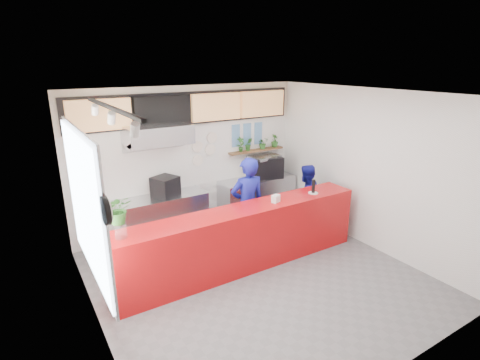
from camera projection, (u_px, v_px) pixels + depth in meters
name	position (u px, v px, depth m)	size (l,w,h in m)	color
floor	(257.00, 277.00, 6.27)	(5.00, 5.00, 0.00)	slate
ceiling	(260.00, 94.00, 5.36)	(5.00, 5.00, 0.00)	silver
wall_back	(191.00, 159.00, 7.83)	(5.00, 5.00, 0.00)	white
wall_left	(89.00, 229.00, 4.55)	(5.00, 5.00, 0.00)	white
wall_right	(367.00, 169.00, 7.07)	(5.00, 5.00, 0.00)	white
service_counter	(244.00, 238.00, 6.43)	(4.50, 0.60, 1.10)	#AE0C0F
cream_band	(189.00, 106.00, 7.49)	(5.00, 0.02, 0.80)	beige
prep_bench	(163.00, 218.00, 7.51)	(1.80, 0.60, 0.90)	#B2B5BA
panini_oven	(165.00, 186.00, 7.36)	(0.43, 0.43, 0.39)	black
extraction_hood	(158.00, 134.00, 6.95)	(1.20, 0.70, 0.35)	#B2B5BA
hood_lip	(159.00, 145.00, 7.01)	(1.20, 0.70, 0.08)	#B2B5BA
right_bench	(257.00, 197.00, 8.67)	(1.80, 0.60, 0.90)	#B2B5BA
espresso_machine	(264.00, 167.00, 8.55)	(0.75, 0.54, 0.48)	black
espresso_tray	(265.00, 157.00, 8.48)	(0.67, 0.46, 0.06)	#A3A5AA
herb_shelf	(256.00, 150.00, 8.56)	(1.40, 0.18, 0.04)	brown
menu_board_far_left	(100.00, 115.00, 6.54)	(1.10, 0.10, 0.55)	tan
menu_board_mid_left	(163.00, 111.00, 7.12)	(1.10, 0.10, 0.55)	black
menu_board_mid_right	(216.00, 107.00, 7.71)	(1.10, 0.10, 0.55)	tan
menu_board_far_right	(262.00, 104.00, 8.29)	(1.10, 0.10, 0.55)	tan
soffit	(189.00, 108.00, 7.48)	(4.80, 0.04, 0.65)	black
window_pane	(85.00, 206.00, 4.75)	(0.04, 2.20, 1.90)	silver
window_frame	(87.00, 205.00, 4.76)	(0.03, 2.30, 2.00)	#B2B5BA
wall_clock_rim	(105.00, 211.00, 3.68)	(0.30, 0.30, 0.05)	black
wall_clock_face	(109.00, 210.00, 3.69)	(0.26, 0.26, 0.02)	white
track_rail	(111.00, 108.00, 4.32)	(0.05, 2.40, 0.04)	black
dec_plate_a	(197.00, 146.00, 7.81)	(0.24, 0.24, 0.03)	silver
dec_plate_b	(210.00, 149.00, 7.99)	(0.24, 0.24, 0.03)	silver
dec_plate_c	(198.00, 160.00, 7.90)	(0.24, 0.24, 0.03)	silver
dec_plate_d	(212.00, 138.00, 7.94)	(0.24, 0.24, 0.03)	silver
photo_frame_a	(236.00, 130.00, 8.22)	(0.20, 0.02, 0.25)	#598CBF
photo_frame_b	(247.00, 129.00, 8.37)	(0.20, 0.02, 0.25)	#598CBF
photo_frame_c	(258.00, 128.00, 8.52)	(0.20, 0.02, 0.25)	#598CBF
photo_frame_d	(236.00, 141.00, 8.30)	(0.20, 0.02, 0.25)	#598CBF
photo_frame_e	(247.00, 140.00, 8.45)	(0.20, 0.02, 0.25)	#598CBF
photo_frame_f	(258.00, 139.00, 8.60)	(0.20, 0.02, 0.25)	#598CBF
staff_center	(247.00, 205.00, 6.92)	(0.66, 0.44, 1.82)	navy
staff_right	(305.00, 198.00, 7.82)	(0.70, 0.54, 1.43)	navy
herb_a	(241.00, 144.00, 8.29)	(0.18, 0.12, 0.34)	#275D20
herb_b	(249.00, 144.00, 8.40)	(0.16, 0.13, 0.30)	#275D20
herb_c	(263.00, 143.00, 8.60)	(0.24, 0.21, 0.27)	#275D20
herb_d	(275.00, 141.00, 8.77)	(0.17, 0.15, 0.30)	#275D20
glass_vase	(121.00, 231.00, 5.19)	(0.17, 0.17, 0.20)	silver
basil_vase	(118.00, 209.00, 5.09)	(0.37, 0.32, 0.41)	#275D20
napkin_holder	(276.00, 199.00, 6.51)	(0.15, 0.09, 0.13)	silver
white_plate	(313.00, 193.00, 6.97)	(0.18, 0.18, 0.01)	silver
pepper_mill	(313.00, 186.00, 6.93)	(0.06, 0.06, 0.25)	black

